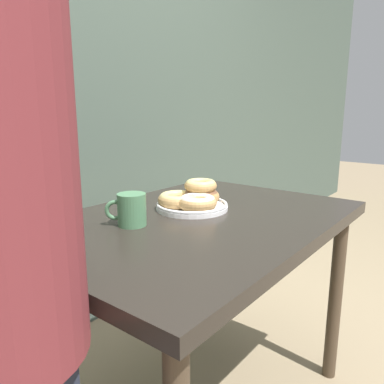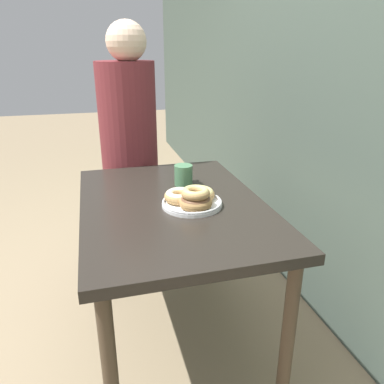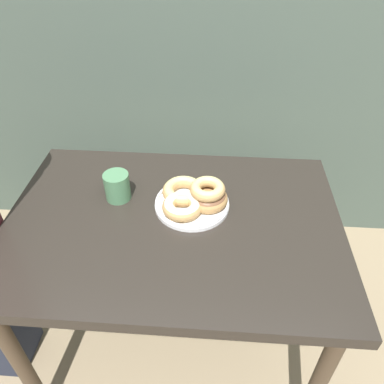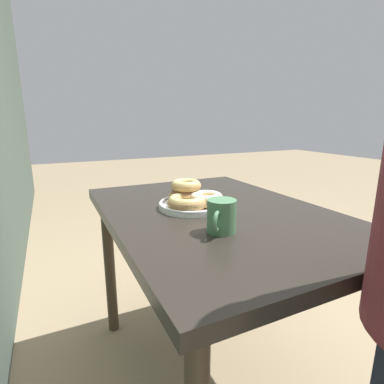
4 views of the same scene
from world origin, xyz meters
TOP-DOWN VIEW (x-y plane):
  - ground_plane at (0.00, 0.00)m, footprint 14.00×14.00m
  - dining_table at (0.00, 0.34)m, footprint 1.06×0.74m
  - donut_plate at (0.06, 0.41)m, footprint 0.25×0.25m
  - coffee_mug at (-0.20, 0.43)m, footprint 0.10×0.10m

SIDE VIEW (x-z plane):
  - ground_plane at x=0.00m, z-range 0.00..0.00m
  - dining_table at x=0.00m, z-range 0.28..1.00m
  - donut_plate at x=0.06m, z-range 0.71..0.80m
  - coffee_mug at x=-0.20m, z-range 0.72..0.82m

